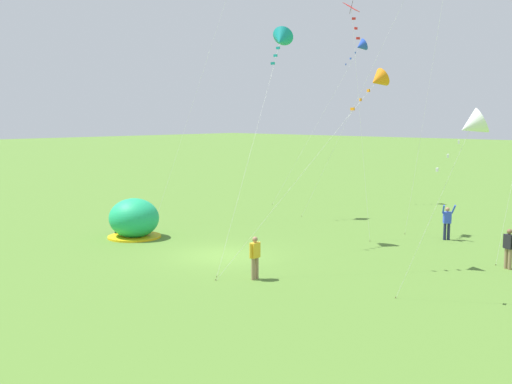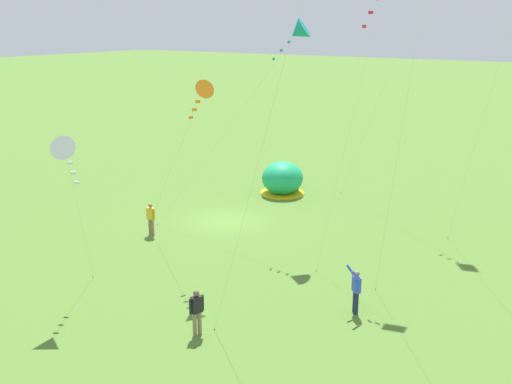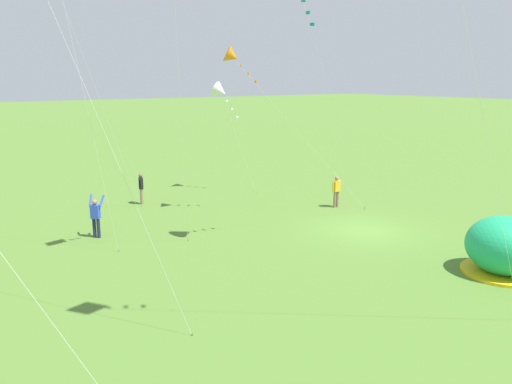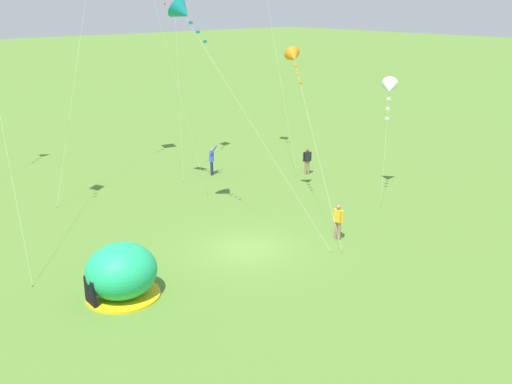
{
  "view_description": "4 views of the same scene",
  "coord_description": "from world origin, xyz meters",
  "px_view_note": "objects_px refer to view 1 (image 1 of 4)",
  "views": [
    {
      "loc": [
        19.63,
        -18.75,
        6.38
      ],
      "look_at": [
        1.66,
        0.58,
        3.06
      ],
      "focal_mm": 42.0,
      "sensor_mm": 36.0,
      "label": 1
    },
    {
      "loc": [
        25.3,
        18.7,
        10.67
      ],
      "look_at": [
        0.51,
        2.32,
        2.18
      ],
      "focal_mm": 42.0,
      "sensor_mm": 36.0,
      "label": 2
    },
    {
      "loc": [
        -15.27,
        16.67,
        6.87
      ],
      "look_at": [
        3.18,
        3.9,
        1.74
      ],
      "focal_mm": 35.0,
      "sensor_mm": 36.0,
      "label": 3
    },
    {
      "loc": [
        -16.14,
        -18.85,
        10.83
      ],
      "look_at": [
        0.77,
        0.28,
        2.48
      ],
      "focal_mm": 42.0,
      "sensor_mm": 36.0,
      "label": 4
    }
  ],
  "objects_px": {
    "person_with_toddler": "(447,221)",
    "kite_blue": "(361,46)",
    "popup_tent": "(134,219)",
    "person_near_tent": "(255,255)",
    "kite_red": "(353,16)",
    "kite_teal": "(281,39)",
    "kite_orange": "(377,80)",
    "kite_white": "(472,126)",
    "person_far_back": "(509,247)"
  },
  "relations": [
    {
      "from": "person_with_toddler",
      "to": "kite_blue",
      "type": "distance_m",
      "value": 17.74
    },
    {
      "from": "popup_tent",
      "to": "person_near_tent",
      "type": "bearing_deg",
      "value": -9.18
    },
    {
      "from": "kite_red",
      "to": "popup_tent",
      "type": "bearing_deg",
      "value": -129.73
    },
    {
      "from": "kite_teal",
      "to": "kite_orange",
      "type": "distance_m",
      "value": 6.63
    },
    {
      "from": "person_near_tent",
      "to": "kite_blue",
      "type": "bearing_deg",
      "value": 113.39
    },
    {
      "from": "popup_tent",
      "to": "kite_red",
      "type": "relative_size",
      "value": 0.22
    },
    {
      "from": "person_near_tent",
      "to": "kite_white",
      "type": "distance_m",
      "value": 9.35
    },
    {
      "from": "person_far_back",
      "to": "kite_teal",
      "type": "relative_size",
      "value": 0.16
    },
    {
      "from": "person_with_toddler",
      "to": "kite_red",
      "type": "bearing_deg",
      "value": -161.2
    },
    {
      "from": "popup_tent",
      "to": "kite_teal",
      "type": "height_order",
      "value": "kite_teal"
    },
    {
      "from": "kite_orange",
      "to": "kite_red",
      "type": "bearing_deg",
      "value": 132.4
    },
    {
      "from": "popup_tent",
      "to": "kite_orange",
      "type": "height_order",
      "value": "kite_orange"
    },
    {
      "from": "person_with_toddler",
      "to": "kite_white",
      "type": "bearing_deg",
      "value": -61.58
    },
    {
      "from": "person_far_back",
      "to": "kite_blue",
      "type": "relative_size",
      "value": 0.14
    },
    {
      "from": "kite_red",
      "to": "kite_orange",
      "type": "xyz_separation_m",
      "value": [
        4.98,
        -5.45,
        -3.8
      ]
    },
    {
      "from": "kite_white",
      "to": "kite_blue",
      "type": "bearing_deg",
      "value": 131.94
    },
    {
      "from": "person_near_tent",
      "to": "person_with_toddler",
      "type": "xyz_separation_m",
      "value": [
        2.12,
        12.39,
        0.03
      ]
    },
    {
      "from": "kite_orange",
      "to": "popup_tent",
      "type": "bearing_deg",
      "value": -164.01
    },
    {
      "from": "popup_tent",
      "to": "person_with_toddler",
      "type": "distance_m",
      "value": 16.45
    },
    {
      "from": "person_with_toddler",
      "to": "kite_teal",
      "type": "distance_m",
      "value": 12.67
    },
    {
      "from": "popup_tent",
      "to": "kite_orange",
      "type": "distance_m",
      "value": 14.7
    },
    {
      "from": "kite_blue",
      "to": "kite_orange",
      "type": "distance_m",
      "value": 19.84
    },
    {
      "from": "person_near_tent",
      "to": "kite_teal",
      "type": "relative_size",
      "value": 0.16
    },
    {
      "from": "popup_tent",
      "to": "kite_teal",
      "type": "distance_m",
      "value": 12.04
    },
    {
      "from": "person_with_toddler",
      "to": "kite_orange",
      "type": "xyz_separation_m",
      "value": [
        0.0,
        -7.14,
        6.9
      ]
    },
    {
      "from": "kite_teal",
      "to": "kite_red",
      "type": "height_order",
      "value": "kite_red"
    },
    {
      "from": "person_near_tent",
      "to": "kite_blue",
      "type": "xyz_separation_m",
      "value": [
        -9.15,
        21.16,
        10.55
      ]
    },
    {
      "from": "kite_blue",
      "to": "person_far_back",
      "type": "bearing_deg",
      "value": -38.72
    },
    {
      "from": "kite_blue",
      "to": "kite_teal",
      "type": "bearing_deg",
      "value": -71.07
    },
    {
      "from": "popup_tent",
      "to": "person_far_back",
      "type": "distance_m",
      "value": 18.36
    },
    {
      "from": "kite_teal",
      "to": "person_far_back",
      "type": "bearing_deg",
      "value": 11.77
    },
    {
      "from": "popup_tent",
      "to": "person_with_toddler",
      "type": "xyz_separation_m",
      "value": [
        12.47,
        10.72,
        0.0
      ]
    },
    {
      "from": "kite_teal",
      "to": "kite_white",
      "type": "distance_m",
      "value": 12.45
    },
    {
      "from": "popup_tent",
      "to": "kite_blue",
      "type": "distance_m",
      "value": 22.18
    },
    {
      "from": "person_far_back",
      "to": "person_with_toddler",
      "type": "bearing_deg",
      "value": 139.32
    },
    {
      "from": "person_near_tent",
      "to": "person_far_back",
      "type": "bearing_deg",
      "value": 51.49
    },
    {
      "from": "popup_tent",
      "to": "person_with_toddler",
      "type": "height_order",
      "value": "popup_tent"
    },
    {
      "from": "kite_blue",
      "to": "kite_orange",
      "type": "xyz_separation_m",
      "value": [
        11.28,
        -15.92,
        -3.62
      ]
    },
    {
      "from": "person_near_tent",
      "to": "kite_blue",
      "type": "distance_m",
      "value": 25.36
    },
    {
      "from": "kite_white",
      "to": "person_with_toddler",
      "type": "bearing_deg",
      "value": 118.42
    },
    {
      "from": "kite_teal",
      "to": "kite_blue",
      "type": "bearing_deg",
      "value": 108.93
    },
    {
      "from": "kite_red",
      "to": "person_far_back",
      "type": "bearing_deg",
      "value": -13.28
    },
    {
      "from": "person_with_toddler",
      "to": "kite_orange",
      "type": "distance_m",
      "value": 9.93
    },
    {
      "from": "popup_tent",
      "to": "person_far_back",
      "type": "height_order",
      "value": "popup_tent"
    },
    {
      "from": "kite_red",
      "to": "kite_teal",
      "type": "bearing_deg",
      "value": -104.58
    },
    {
      "from": "kite_white",
      "to": "kite_teal",
      "type": "bearing_deg",
      "value": 163.65
    },
    {
      "from": "person_near_tent",
      "to": "person_with_toddler",
      "type": "height_order",
      "value": "person_with_toddler"
    },
    {
      "from": "person_far_back",
      "to": "kite_red",
      "type": "distance_m",
      "value": 14.55
    },
    {
      "from": "person_far_back",
      "to": "kite_red",
      "type": "bearing_deg",
      "value": 166.72
    },
    {
      "from": "person_far_back",
      "to": "kite_orange",
      "type": "height_order",
      "value": "kite_orange"
    }
  ]
}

